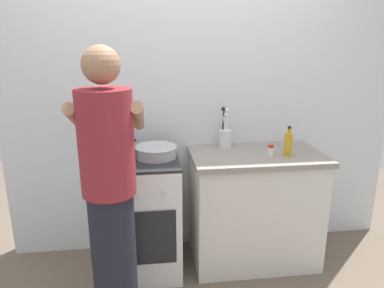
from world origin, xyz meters
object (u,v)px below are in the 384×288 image
pot (117,149)px  utensil_crock (225,136)px  mixing_bowl (156,151)px  person (110,199)px  oil_bottle (288,144)px  spice_bottle (271,151)px  stove_range (139,214)px

pot → utensil_crock: bearing=12.1°
pot → utensil_crock: (0.84, 0.18, 0.02)m
mixing_bowl → utensil_crock: 0.59m
person → oil_bottle: bearing=22.7°
utensil_crock → spice_bottle: bearing=-44.2°
mixing_bowl → spice_bottle: bearing=-5.3°
utensil_crock → oil_bottle: size_ratio=1.46×
pot → person: 0.63m
stove_range → spice_bottle: size_ratio=10.86×
spice_bottle → oil_bottle: size_ratio=0.37×
stove_range → person: (-0.14, -0.60, 0.41)m
stove_range → pot: pot is taller
pot → mixing_bowl: pot is taller
mixing_bowl → person: (-0.28, -0.60, -0.09)m
utensil_crock → oil_bottle: bearing=-33.8°
utensil_crock → spice_bottle: size_ratio=3.90×
spice_bottle → oil_bottle: (0.13, -0.00, 0.05)m
spice_bottle → oil_bottle: 0.14m
pot → utensil_crock: 0.86m
utensil_crock → person: size_ratio=0.19×
stove_range → mixing_bowl: 0.52m
stove_range → pot: 0.54m
mixing_bowl → spice_bottle: size_ratio=3.74×
pot → mixing_bowl: size_ratio=0.91×
pot → stove_range: bearing=-8.5°
oil_bottle → person: (-1.25, -0.52, -0.13)m
spice_bottle → mixing_bowl: bearing=174.7°
utensil_crock → spice_bottle: (0.28, -0.27, -0.05)m
stove_range → spice_bottle: spice_bottle is taller
utensil_crock → stove_range: bearing=-164.0°
mixing_bowl → person: 0.67m
spice_bottle → utensil_crock: bearing=135.8°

